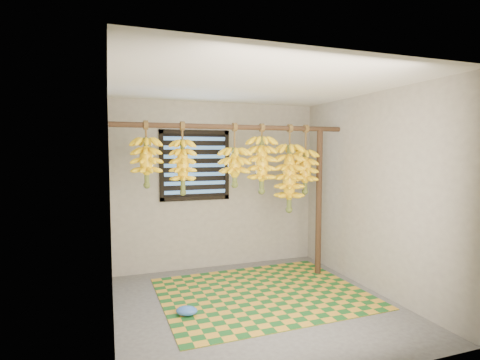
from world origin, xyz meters
name	(u,v)px	position (x,y,z in m)	size (l,w,h in m)	color
floor	(257,305)	(0.00, 0.00, -0.01)	(3.00, 3.00, 0.01)	#4B4B4B
ceiling	(257,85)	(0.00, 0.00, 2.40)	(3.00, 3.00, 0.01)	silver
wall_back	(218,185)	(0.00, 1.50, 1.20)	(3.00, 0.01, 2.40)	gray
wall_left	(110,204)	(-1.50, 0.00, 1.20)	(0.01, 3.00, 2.40)	gray
wall_right	(371,192)	(1.50, 0.00, 1.20)	(0.01, 3.00, 2.40)	gray
window	(195,165)	(-0.35, 1.48, 1.50)	(1.00, 0.04, 1.00)	black
hanging_pole	(236,127)	(0.00, 0.70, 2.00)	(0.06, 0.06, 3.00)	#442B1B
support_post	(319,202)	(1.20, 0.70, 1.00)	(0.08, 0.08, 2.00)	#442B1B
woven_mat	(262,293)	(0.19, 0.29, 0.01)	(2.37, 1.90, 0.01)	#18521D
plastic_bag	(187,311)	(-0.79, -0.02, 0.06)	(0.23, 0.16, 0.09)	#3261BB
banana_bunch_a	(146,162)	(-1.09, 0.70, 1.57)	(0.34, 0.34, 0.76)	brown
banana_bunch_b	(183,167)	(-0.67, 0.70, 1.52)	(0.31, 0.31, 0.86)	brown
banana_bunch_c	(235,167)	(-0.02, 0.70, 1.50)	(0.37, 0.37, 0.79)	brown
banana_bunch_d	(262,165)	(0.35, 0.70, 1.53)	(0.37, 0.37, 0.89)	brown
banana_bunch_e	(289,178)	(0.75, 0.70, 1.35)	(0.40, 0.40, 1.15)	brown
banana_bunch_f	(305,171)	(0.98, 0.70, 1.43)	(0.33, 0.33, 0.91)	brown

